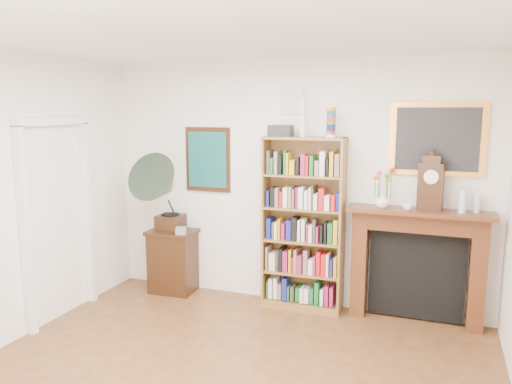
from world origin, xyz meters
TOP-DOWN VIEW (x-y plane):
  - room at (0.00, 0.00)m, footprint 4.51×5.01m
  - door_casing at (-2.21, 1.20)m, footprint 0.08×1.02m
  - teal_poster at (-1.05, 2.48)m, footprint 0.58×0.04m
  - small_picture at (0.00, 2.48)m, footprint 0.26×0.04m
  - gilt_painting at (1.55, 2.48)m, footprint 0.95×0.04m
  - bookshelf at (0.19, 2.32)m, footprint 0.91×0.34m
  - side_cabinet at (-1.45, 2.27)m, footprint 0.59×0.45m
  - fireplace at (1.42, 2.39)m, footprint 1.46×0.36m
  - gramophone at (-1.49, 2.15)m, footprint 0.59×0.74m
  - cd_stack at (-1.26, 2.16)m, footprint 0.16×0.16m
  - mantel_clock at (1.52, 2.34)m, footprint 0.26×0.17m
  - flower_vase at (1.05, 2.31)m, footprint 0.19×0.19m
  - teacup at (1.31, 2.26)m, footprint 0.10×0.10m
  - bottle_left at (1.82, 2.30)m, footprint 0.07×0.07m
  - bottle_right at (1.96, 2.38)m, footprint 0.06×0.06m

SIDE VIEW (x-z plane):
  - side_cabinet at x=-1.45m, z-range 0.00..0.78m
  - fireplace at x=1.42m, z-range 0.11..1.35m
  - cd_stack at x=-1.26m, z-range 0.78..0.86m
  - bookshelf at x=0.19m, z-range -0.03..2.22m
  - door_casing at x=-2.21m, z-range 0.18..2.35m
  - teacup at x=1.31m, z-range 1.23..1.31m
  - flower_vase at x=1.05m, z-range 1.23..1.39m
  - gramophone at x=-1.49m, z-range 0.84..1.82m
  - bottle_right at x=1.96m, z-range 1.23..1.43m
  - bottle_left at x=1.82m, z-range 1.23..1.47m
  - room at x=0.00m, z-range -0.01..2.81m
  - mantel_clock at x=1.52m, z-range 1.22..1.78m
  - teal_poster at x=-1.05m, z-range 1.26..2.04m
  - gilt_painting at x=1.55m, z-range 1.58..2.33m
  - small_picture at x=0.00m, z-range 2.20..2.50m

